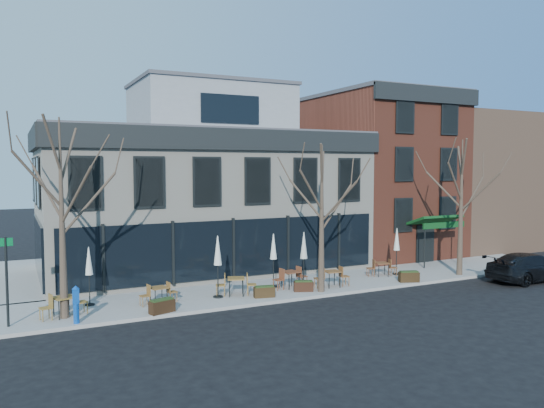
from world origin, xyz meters
name	(u,v)px	position (x,y,z in m)	size (l,w,h in m)	color
ground	(233,284)	(0.00, 0.00, 0.00)	(120.00, 120.00, 0.00)	black
sidewalk_front	(307,285)	(3.25, -2.15, 0.07)	(33.50, 4.70, 0.15)	gray
corner_building	(202,190)	(0.07, 5.07, 4.72)	(18.39, 10.39, 11.10)	beige
red_brick_building	(376,174)	(13.00, 4.98, 5.64)	(8.20, 11.78, 11.18)	brown
bg_building	(468,181)	(23.00, 6.00, 5.00)	(12.00, 12.00, 10.00)	#8C664C
tree_corner	(62,215)	(-8.49, -3.20, 4.25)	(3.93, 3.98, 7.92)	#382B21
tree_mid	(322,216)	(3.01, -3.90, 3.79)	(3.50, 3.55, 7.04)	#382B21
tree_right	(461,205)	(12.01, -3.90, 4.02)	(3.72, 3.77, 7.48)	#382B21
sign_pole	(7,276)	(-10.50, -3.50, 2.07)	(0.50, 0.10, 3.40)	black
parked_sedan	(530,267)	(14.64, -6.30, 0.76)	(2.13, 5.24, 1.52)	black
call_box	(76,303)	(-8.16, -4.20, 0.93)	(0.29, 0.29, 1.47)	#0D4BB1
cafe_set_0	(64,304)	(-8.50, -3.06, 0.66)	(1.94, 0.94, 1.00)	brown
cafe_set_1	(159,293)	(-4.59, -2.71, 0.61)	(1.75, 0.78, 0.90)	brown
cafe_set_2	(236,284)	(-0.98, -2.82, 0.67)	(1.97, 1.15, 1.02)	brown
cafe_set_3	(290,277)	(2.02, -2.59, 0.67)	(1.97, 0.87, 1.02)	brown
cafe_set_4	(332,277)	(3.98, -3.32, 0.66)	(1.91, 0.82, 0.99)	brown
cafe_set_5	(382,268)	(7.89, -2.28, 0.61)	(1.76, 0.91, 0.90)	brown
umbrella_0	(89,264)	(-7.34, -1.65, 1.95)	(0.41, 0.41, 2.55)	black
umbrella_1	(218,254)	(-1.87, -2.80, 2.17)	(0.46, 0.46, 2.86)	black
umbrella_2	(273,249)	(1.34, -2.07, 2.04)	(0.43, 0.43, 2.68)	black
umbrella_3	(304,249)	(2.63, -2.84, 2.11)	(0.44, 0.44, 2.78)	black
umbrella_4	(397,242)	(8.87, -2.32, 1.98)	(0.41, 0.41, 2.59)	black
planter_0	(162,306)	(-4.84, -4.20, 0.44)	(1.12, 0.70, 0.59)	black
planter_1	(264,292)	(0.05, -3.71, 0.41)	(1.01, 0.58, 0.53)	#312110
planter_2	(303,286)	(2.25, -3.50, 0.41)	(1.01, 0.70, 0.52)	black
planter_3	(409,276)	(8.20, -4.13, 0.44)	(1.11, 0.74, 0.58)	black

